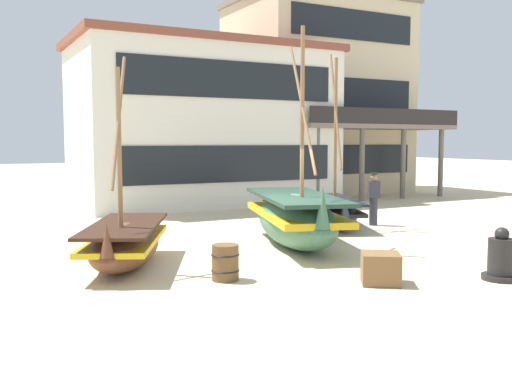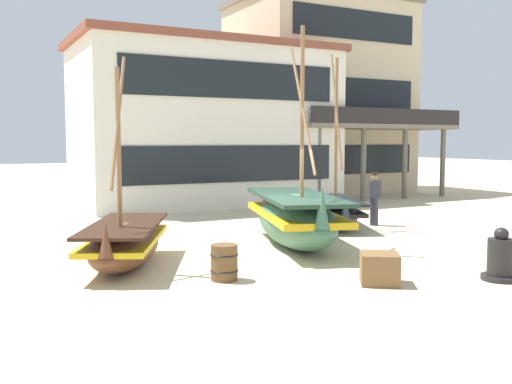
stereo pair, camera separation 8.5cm
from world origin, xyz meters
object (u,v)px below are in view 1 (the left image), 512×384
(capstan_winch, at_px, (501,259))
(fisherman_by_hull, at_px, (374,199))
(harbor_building_main, at_px, (203,124))
(fishing_boat_near_left, at_px, (331,210))
(cargo_crate, at_px, (381,268))
(harbor_building_annex, at_px, (317,97))
(wooden_barrel, at_px, (225,262))
(fishing_boat_centre_large, at_px, (296,218))
(fishing_boat_far_right, at_px, (125,242))

(capstan_winch, bearing_deg, fisherman_by_hull, 70.01)
(capstan_winch, bearing_deg, harbor_building_main, 88.69)
(fishing_boat_near_left, relative_size, cargo_crate, 7.69)
(fisherman_by_hull, distance_m, cargo_crate, 7.67)
(fisherman_by_hull, distance_m, harbor_building_annex, 13.44)
(capstan_winch, xyz_separation_m, wooden_barrel, (-4.75, 2.47, -0.06))
(fishing_boat_centre_large, relative_size, capstan_winch, 5.25)
(cargo_crate, bearing_deg, fishing_boat_near_left, 61.99)
(capstan_winch, distance_m, cargo_crate, 2.42)
(fisherman_by_hull, bearing_deg, harbor_building_annex, 64.35)
(fishing_boat_far_right, relative_size, harbor_building_main, 0.40)
(fishing_boat_near_left, distance_m, wooden_barrel, 7.59)
(fishing_boat_far_right, relative_size, cargo_crate, 6.39)
(capstan_winch, distance_m, harbor_building_main, 16.03)
(fishing_boat_far_right, xyz_separation_m, cargo_crate, (3.87, -3.73, -0.23))
(fisherman_by_hull, relative_size, capstan_winch, 1.63)
(fishing_boat_near_left, distance_m, cargo_crate, 7.25)
(fishing_boat_far_right, distance_m, harbor_building_annex, 20.26)
(harbor_building_annex, bearing_deg, cargo_crate, -120.43)
(fishing_boat_near_left, xyz_separation_m, capstan_winch, (-1.14, -7.26, -0.11))
(fishing_boat_far_right, xyz_separation_m, harbor_building_annex, (14.15, 13.79, 4.48))
(capstan_winch, relative_size, wooden_barrel, 1.48)
(fishing_boat_near_left, bearing_deg, wooden_barrel, -140.90)
(fishing_boat_near_left, relative_size, harbor_building_annex, 0.54)
(fishing_boat_centre_large, distance_m, fishing_boat_far_right, 4.50)
(capstan_winch, xyz_separation_m, cargo_crate, (-2.26, 0.86, -0.12))
(capstan_winch, bearing_deg, fishing_boat_near_left, 81.07)
(harbor_building_annex, bearing_deg, fishing_boat_centre_large, -125.67)
(fishing_boat_far_right, distance_m, wooden_barrel, 2.53)
(cargo_crate, bearing_deg, harbor_building_annex, 59.57)
(fishing_boat_far_right, relative_size, wooden_barrel, 6.42)
(fishing_boat_centre_large, height_order, fishing_boat_far_right, fishing_boat_centre_large)
(fisherman_by_hull, distance_m, harbor_building_main, 9.50)
(cargo_crate, bearing_deg, harbor_building_main, 80.00)
(fishing_boat_near_left, height_order, fishing_boat_centre_large, fishing_boat_centre_large)
(fishing_boat_far_right, bearing_deg, cargo_crate, -43.92)
(fishing_boat_near_left, xyz_separation_m, wooden_barrel, (-5.89, -4.79, -0.16))
(wooden_barrel, bearing_deg, capstan_winch, -27.50)
(fishing_boat_near_left, height_order, capstan_winch, fishing_boat_near_left)
(fishing_boat_near_left, bearing_deg, harbor_building_annex, 58.23)
(fisherman_by_hull, height_order, wooden_barrel, fisherman_by_hull)
(fishing_boat_far_right, height_order, cargo_crate, fishing_boat_far_right)
(harbor_building_main, bearing_deg, fishing_boat_far_right, -120.20)
(harbor_building_main, bearing_deg, fishing_boat_near_left, -84.74)
(fishing_boat_near_left, height_order, wooden_barrel, fishing_boat_near_left)
(fishing_boat_near_left, xyz_separation_m, harbor_building_main, (-0.78, 8.48, 2.91))
(fishing_boat_far_right, distance_m, fisherman_by_hull, 8.92)
(fisherman_by_hull, distance_m, wooden_barrel, 8.48)
(wooden_barrel, height_order, cargo_crate, wooden_barrel)
(fishing_boat_far_right, height_order, harbor_building_annex, harbor_building_annex)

